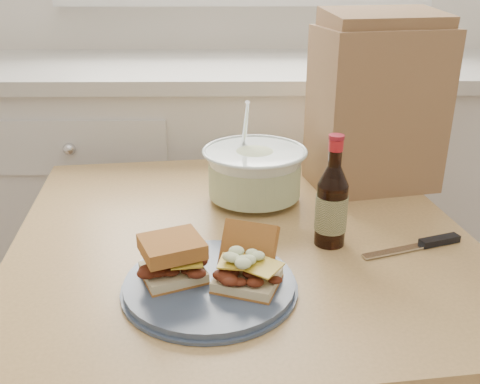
{
  "coord_description": "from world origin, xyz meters",
  "views": [
    {
      "loc": [
        -0.04,
        -0.06,
        1.22
      ],
      "look_at": [
        -0.02,
        0.91,
        0.82
      ],
      "focal_mm": 40.0,
      "sensor_mm": 36.0,
      "label": 1
    }
  ],
  "objects_px": {
    "paper_bag": "(376,110)",
    "coleslaw_bowl": "(254,175)",
    "plate": "(210,285)",
    "beer_bottle": "(332,204)",
    "dining_table": "(242,278)"
  },
  "relations": [
    {
      "from": "dining_table",
      "to": "coleslaw_bowl",
      "type": "relative_size",
      "value": 4.27
    },
    {
      "from": "dining_table",
      "to": "beer_bottle",
      "type": "distance_m",
      "value": 0.26
    },
    {
      "from": "plate",
      "to": "coleslaw_bowl",
      "type": "xyz_separation_m",
      "value": [
        0.09,
        0.36,
        0.05
      ]
    },
    {
      "from": "dining_table",
      "to": "plate",
      "type": "xyz_separation_m",
      "value": [
        -0.06,
        -0.21,
        0.12
      ]
    },
    {
      "from": "plate",
      "to": "paper_bag",
      "type": "xyz_separation_m",
      "value": [
        0.37,
        0.46,
        0.17
      ]
    },
    {
      "from": "beer_bottle",
      "to": "paper_bag",
      "type": "distance_m",
      "value": 0.35
    },
    {
      "from": "plate",
      "to": "paper_bag",
      "type": "relative_size",
      "value": 0.76
    },
    {
      "from": "dining_table",
      "to": "beer_bottle",
      "type": "relative_size",
      "value": 4.59
    },
    {
      "from": "plate",
      "to": "coleslaw_bowl",
      "type": "bearing_deg",
      "value": 76.65
    },
    {
      "from": "coleslaw_bowl",
      "to": "paper_bag",
      "type": "relative_size",
      "value": 0.63
    },
    {
      "from": "plate",
      "to": "coleslaw_bowl",
      "type": "height_order",
      "value": "coleslaw_bowl"
    },
    {
      "from": "coleslaw_bowl",
      "to": "beer_bottle",
      "type": "relative_size",
      "value": 1.08
    },
    {
      "from": "dining_table",
      "to": "coleslaw_bowl",
      "type": "distance_m",
      "value": 0.23
    },
    {
      "from": "dining_table",
      "to": "coleslaw_bowl",
      "type": "bearing_deg",
      "value": 72.1
    },
    {
      "from": "paper_bag",
      "to": "coleslaw_bowl",
      "type": "bearing_deg",
      "value": -173.12
    }
  ]
}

